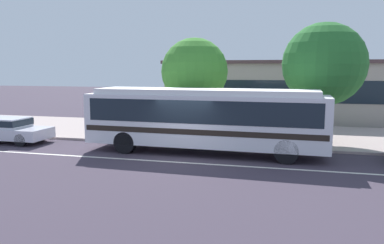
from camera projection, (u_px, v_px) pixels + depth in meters
ground_plane at (184, 158)px, 16.65m from camera, size 120.00×120.00×0.00m
sidewalk_slab at (213, 133)px, 22.96m from camera, size 60.00×8.00×0.12m
lane_stripe_center at (178, 162)px, 15.89m from camera, size 56.00×0.16×0.01m
transit_bus at (205, 116)px, 17.43m from camera, size 10.89×2.78×2.92m
sedan_behind_bus at (5, 128)px, 20.21m from camera, size 4.66×1.90×1.29m
pedestrian_waiting_near_sign at (133, 117)px, 21.98m from camera, size 0.38×0.38×1.65m
pedestrian_walking_along_curb at (146, 118)px, 21.49m from camera, size 0.36×0.36×1.72m
bus_stop_sign at (280, 113)px, 18.53m from camera, size 0.12×0.44×2.51m
street_tree_near_stop at (195, 72)px, 21.13m from camera, size 3.66×3.66×5.39m
street_tree_mid_block at (324, 64)px, 19.06m from camera, size 4.10×4.10×5.98m
station_building at (280, 90)px, 29.31m from camera, size 16.81×6.58×4.42m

